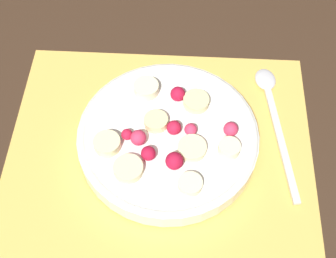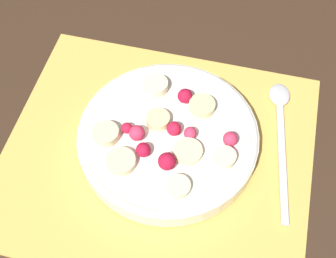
{
  "view_description": "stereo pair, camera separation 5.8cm",
  "coord_description": "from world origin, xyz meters",
  "views": [
    {
      "loc": [
        0.03,
        -0.3,
        0.52
      ],
      "look_at": [
        0.01,
        0.02,
        0.04
      ],
      "focal_mm": 50.0,
      "sensor_mm": 36.0,
      "label": 1
    },
    {
      "loc": [
        0.08,
        -0.29,
        0.52
      ],
      "look_at": [
        0.01,
        0.02,
        0.04
      ],
      "focal_mm": 50.0,
      "sensor_mm": 36.0,
      "label": 2
    }
  ],
  "objects": [
    {
      "name": "fruit_bowl",
      "position": [
        0.01,
        0.02,
        0.02
      ],
      "size": [
        0.23,
        0.23,
        0.05
      ],
      "color": "silver",
      "rests_on": "placemat"
    },
    {
      "name": "spoon",
      "position": [
        0.15,
        0.08,
        0.01
      ],
      "size": [
        0.05,
        0.21,
        0.01
      ],
      "rotation": [
        0.0,
        0.0,
        1.72
      ],
      "color": "silver",
      "rests_on": "placemat"
    },
    {
      "name": "placemat",
      "position": [
        0.0,
        0.0,
        0.0
      ],
      "size": [
        0.39,
        0.34,
        0.01
      ],
      "color": "#E0B251",
      "rests_on": "ground_plane"
    },
    {
      "name": "ground_plane",
      "position": [
        0.0,
        0.0,
        0.0
      ],
      "size": [
        3.0,
        3.0,
        0.0
      ],
      "primitive_type": "plane",
      "color": "#382619"
    }
  ]
}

